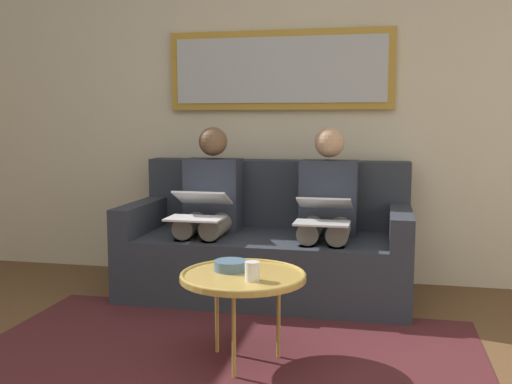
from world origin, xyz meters
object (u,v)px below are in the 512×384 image
(cup, at_px, (252,271))
(bowl, at_px, (231,266))
(person_right, at_px, (209,205))
(couch, at_px, (269,248))
(laptop_silver, at_px, (323,212))
(laptop_white, at_px, (199,207))
(framed_mirror, at_px, (279,70))
(person_left, at_px, (327,209))
(coffee_table, at_px, (243,277))

(cup, xyz_separation_m, bowl, (0.15, -0.16, -0.02))
(cup, height_order, person_right, person_right)
(couch, relative_size, cup, 21.08)
(cup, xyz_separation_m, laptop_silver, (-0.23, -1.01, 0.13))
(person_right, distance_m, laptop_white, 0.23)
(framed_mirror, xyz_separation_m, laptop_silver, (-0.40, 0.69, -0.93))
(framed_mirror, xyz_separation_m, person_right, (0.40, 0.46, -0.94))
(couch, height_order, laptop_silver, couch)
(person_left, distance_m, laptop_silver, 0.24)
(person_left, bearing_deg, bowl, 71.04)
(bowl, height_order, laptop_white, laptop_white)
(person_right, bearing_deg, laptop_white, 90.00)
(person_right, bearing_deg, cup, 115.00)
(person_left, distance_m, laptop_white, 0.84)
(bowl, bearing_deg, framed_mirror, -88.85)
(coffee_table, relative_size, person_right, 0.54)
(laptop_silver, bearing_deg, couch, -37.12)
(cup, bearing_deg, person_left, -100.32)
(coffee_table, height_order, laptop_silver, laptop_silver)
(framed_mirror, height_order, person_right, framed_mirror)
(framed_mirror, relative_size, bowl, 9.86)
(laptop_silver, bearing_deg, cup, 77.32)
(couch, relative_size, laptop_silver, 5.39)
(couch, bearing_deg, cup, 97.67)
(person_right, bearing_deg, couch, -170.42)
(coffee_table, distance_m, laptop_white, 1.07)
(bowl, relative_size, person_left, 0.15)
(person_left, bearing_deg, laptop_white, 15.71)
(coffee_table, distance_m, laptop_silver, 0.98)
(cup, xyz_separation_m, person_right, (0.58, -1.25, 0.12))
(couch, relative_size, framed_mirror, 1.15)
(coffee_table, height_order, cup, cup)
(couch, relative_size, person_left, 1.66)
(cup, bearing_deg, framed_mirror, -84.06)
(bowl, distance_m, person_right, 1.18)
(coffee_table, bearing_deg, laptop_silver, -107.94)
(cup, relative_size, person_right, 0.08)
(framed_mirror, bearing_deg, person_left, 131.49)
(framed_mirror, height_order, laptop_silver, framed_mirror)
(framed_mirror, bearing_deg, laptop_silver, 120.19)
(person_left, xyz_separation_m, laptop_white, (0.81, 0.23, 0.02))
(framed_mirror, distance_m, laptop_white, 1.22)
(cup, bearing_deg, bowl, -47.70)
(coffee_table, distance_m, person_right, 1.27)
(person_left, relative_size, laptop_silver, 3.24)
(bowl, bearing_deg, laptop_silver, -113.74)
(bowl, relative_size, laptop_white, 0.43)
(framed_mirror, xyz_separation_m, cup, (-0.18, 1.70, -1.06))
(person_left, relative_size, person_right, 1.00)
(framed_mirror, distance_m, coffee_table, 1.96)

